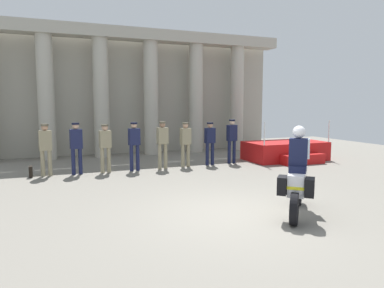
# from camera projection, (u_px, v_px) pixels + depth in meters

# --- Properties ---
(ground_plane) EXTENTS (28.00, 28.00, 0.00)m
(ground_plane) POSITION_uv_depth(u_px,v_px,m) (236.00, 214.00, 7.54)
(ground_plane) COLOR gray
(colonnade_backdrop) EXTENTS (15.30, 1.52, 5.71)m
(colonnade_backdrop) POSITION_uv_depth(u_px,v_px,m) (124.00, 87.00, 16.30)
(colonnade_backdrop) COLOR #A49F91
(colonnade_backdrop) RESTS_ON ground_plane
(reviewing_stand) EXTENTS (3.28, 2.28, 1.67)m
(reviewing_stand) POSITION_uv_depth(u_px,v_px,m) (286.00, 151.00, 14.74)
(reviewing_stand) COLOR #B71414
(reviewing_stand) RESTS_ON ground_plane
(officer_in_row_0) EXTENTS (0.41, 0.27, 1.70)m
(officer_in_row_0) POSITION_uv_depth(u_px,v_px,m) (45.00, 146.00, 11.38)
(officer_in_row_0) COLOR gray
(officer_in_row_0) RESTS_ON ground_plane
(officer_in_row_1) EXTENTS (0.41, 0.27, 1.73)m
(officer_in_row_1) POSITION_uv_depth(u_px,v_px,m) (76.00, 144.00, 11.64)
(officer_in_row_1) COLOR #191E42
(officer_in_row_1) RESTS_ON ground_plane
(officer_in_row_2) EXTENTS (0.41, 0.27, 1.66)m
(officer_in_row_2) POSITION_uv_depth(u_px,v_px,m) (105.00, 144.00, 11.95)
(officer_in_row_2) COLOR gray
(officer_in_row_2) RESTS_ON ground_plane
(officer_in_row_3) EXTENTS (0.41, 0.27, 1.71)m
(officer_in_row_3) POSITION_uv_depth(u_px,v_px,m) (134.00, 142.00, 12.28)
(officer_in_row_3) COLOR #191E42
(officer_in_row_3) RESTS_ON ground_plane
(officer_in_row_4) EXTENTS (0.41, 0.27, 1.72)m
(officer_in_row_4) POSITION_uv_depth(u_px,v_px,m) (163.00, 141.00, 12.65)
(officer_in_row_4) COLOR gray
(officer_in_row_4) RESTS_ON ground_plane
(officer_in_row_5) EXTENTS (0.41, 0.27, 1.66)m
(officer_in_row_5) POSITION_uv_depth(u_px,v_px,m) (186.00, 141.00, 13.09)
(officer_in_row_5) COLOR gray
(officer_in_row_5) RESTS_ON ground_plane
(officer_in_row_6) EXTENTS (0.41, 0.27, 1.65)m
(officer_in_row_6) POSITION_uv_depth(u_px,v_px,m) (210.00, 140.00, 13.47)
(officer_in_row_6) COLOR #141938
(officer_in_row_6) RESTS_ON ground_plane
(officer_in_row_7) EXTENTS (0.41, 0.27, 1.74)m
(officer_in_row_7) POSITION_uv_depth(u_px,v_px,m) (232.00, 138.00, 13.86)
(officer_in_row_7) COLOR #141938
(officer_in_row_7) RESTS_ON ground_plane
(motorcycle_with_rider) EXTENTS (1.49, 1.63, 1.90)m
(motorcycle_with_rider) POSITION_uv_depth(u_px,v_px,m) (298.00, 178.00, 7.37)
(motorcycle_with_rider) COLOR black
(motorcycle_with_rider) RESTS_ON ground_plane
(briefcase_on_ground) EXTENTS (0.10, 0.32, 0.36)m
(briefcase_on_ground) POSITION_uv_depth(u_px,v_px,m) (31.00, 172.00, 11.30)
(briefcase_on_ground) COLOR black
(briefcase_on_ground) RESTS_ON ground_plane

